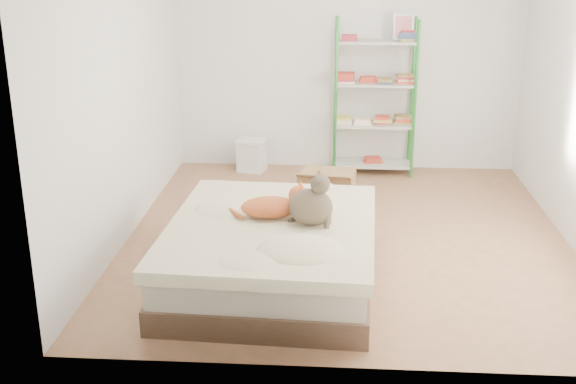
# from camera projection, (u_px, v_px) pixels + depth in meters

# --- Properties ---
(room) EXTENTS (3.81, 4.21, 2.61)m
(room) POSITION_uv_depth(u_px,v_px,m) (350.00, 89.00, 5.92)
(room) COLOR #B47853
(room) RESTS_ON ground
(bed) EXTENTS (1.60, 1.96, 0.48)m
(bed) POSITION_uv_depth(u_px,v_px,m) (272.00, 253.00, 5.40)
(bed) COLOR brown
(bed) RESTS_ON ground
(orange_cat) EXTENTS (0.54, 0.34, 0.21)m
(orange_cat) POSITION_uv_depth(u_px,v_px,m) (269.00, 205.00, 5.39)
(orange_cat) COLOR #C24F24
(orange_cat) RESTS_ON bed
(grey_cat) EXTENTS (0.38, 0.33, 0.40)m
(grey_cat) POSITION_uv_depth(u_px,v_px,m) (311.00, 199.00, 5.22)
(grey_cat) COLOR brown
(grey_cat) RESTS_ON bed
(shelf_unit) EXTENTS (0.88, 0.36, 1.74)m
(shelf_unit) POSITION_uv_depth(u_px,v_px,m) (375.00, 97.00, 7.82)
(shelf_unit) COLOR green
(shelf_unit) RESTS_ON ground
(cardboard_box) EXTENTS (0.56, 0.55, 0.42)m
(cardboard_box) POSITION_uv_depth(u_px,v_px,m) (327.00, 190.00, 6.96)
(cardboard_box) COLOR #977958
(cardboard_box) RESTS_ON ground
(white_bin) EXTENTS (0.37, 0.34, 0.36)m
(white_bin) POSITION_uv_depth(u_px,v_px,m) (252.00, 155.00, 8.10)
(white_bin) COLOR white
(white_bin) RESTS_ON ground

